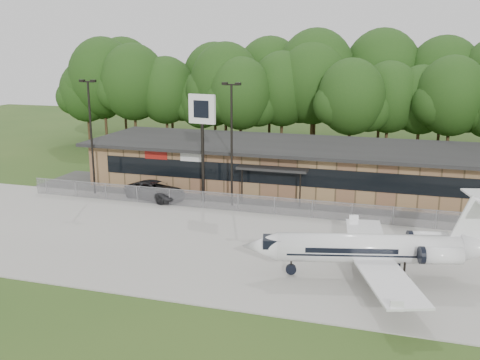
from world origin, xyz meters
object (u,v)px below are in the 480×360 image
(terminal, at_px, (307,166))
(pole_sign, at_px, (202,121))
(suv, at_px, (156,191))
(business_jet, at_px, (377,249))

(terminal, distance_m, pole_sign, 11.54)
(terminal, xyz_separation_m, pole_sign, (-7.64, -7.15, 4.87))
(suv, bearing_deg, business_jet, -102.82)
(business_jet, xyz_separation_m, pole_sign, (-14.91, 11.62, 5.28))
(suv, relative_size, pole_sign, 0.62)
(business_jet, distance_m, pole_sign, 19.63)
(terminal, xyz_separation_m, suv, (-12.00, -7.41, -1.38))
(terminal, relative_size, suv, 7.19)
(pole_sign, bearing_deg, suv, -166.91)
(terminal, bearing_deg, pole_sign, -136.91)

